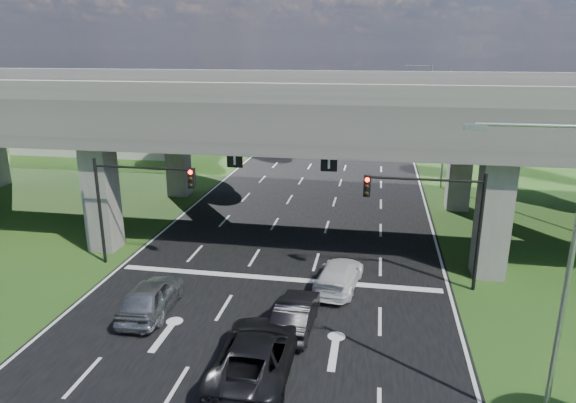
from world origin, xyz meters
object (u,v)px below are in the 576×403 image
(streetlight_near, at_px, (556,261))
(car_silver, at_px, (151,297))
(streetlight_far, at_px, (441,120))
(car_trailing, at_px, (256,354))
(streetlight_beyond, at_px, (426,101))
(car_dark, at_px, (296,313))
(signal_right, at_px, (435,209))
(car_white, at_px, (339,275))
(signal_left, at_px, (135,193))

(streetlight_near, height_order, car_silver, streetlight_near)
(streetlight_far, relative_size, car_trailing, 1.70)
(streetlight_near, xyz_separation_m, car_trailing, (-9.22, 1.34, -5.00))
(streetlight_beyond, xyz_separation_m, car_dark, (-8.30, -41.26, -5.10))
(streetlight_near, xyz_separation_m, streetlight_beyond, (0.00, 46.00, 0.00))
(signal_right, xyz_separation_m, streetlight_near, (2.27, -9.94, 1.66))
(car_white, bearing_deg, signal_left, 2.97)
(car_silver, distance_m, car_white, 9.15)
(signal_left, relative_size, streetlight_near, 0.60)
(car_trailing, bearing_deg, streetlight_far, -107.87)
(streetlight_near, distance_m, car_trailing, 10.57)
(streetlight_beyond, xyz_separation_m, car_white, (-6.79, -37.00, -5.13))
(signal_right, xyz_separation_m, car_silver, (-12.73, -4.97, -3.36))
(car_dark, bearing_deg, signal_left, -26.34)
(streetlight_near, bearing_deg, car_trailing, 171.72)
(streetlight_near, bearing_deg, signal_left, 150.98)
(streetlight_near, relative_size, streetlight_far, 1.00)
(signal_right, height_order, car_white, signal_right)
(signal_left, xyz_separation_m, streetlight_near, (17.92, -9.94, 1.66))
(signal_left, relative_size, car_silver, 1.29)
(streetlight_far, xyz_separation_m, car_white, (-6.79, -21.00, -5.13))
(car_silver, bearing_deg, signal_right, -161.54)
(streetlight_beyond, distance_m, car_silver, 43.97)
(streetlight_near, relative_size, car_silver, 2.15)
(signal_right, relative_size, streetlight_beyond, 0.60)
(signal_left, height_order, streetlight_beyond, streetlight_beyond)
(signal_left, distance_m, streetlight_far, 26.95)
(car_silver, bearing_deg, signal_left, -62.41)
(signal_left, height_order, streetlight_far, streetlight_far)
(streetlight_beyond, distance_m, car_dark, 42.39)
(signal_left, xyz_separation_m, streetlight_beyond, (17.92, 36.06, 1.66))
(signal_left, distance_m, car_silver, 6.67)
(car_dark, relative_size, car_trailing, 0.74)
(streetlight_beyond, bearing_deg, signal_right, -93.61)
(streetlight_beyond, height_order, car_trailing, streetlight_beyond)
(streetlight_near, bearing_deg, signal_right, 102.88)
(streetlight_far, distance_m, car_trailing, 30.52)
(car_silver, relative_size, car_trailing, 0.79)
(car_silver, height_order, car_white, car_silver)
(car_white, distance_m, car_trailing, 8.04)
(signal_left, xyz_separation_m, streetlight_far, (17.92, 20.06, 1.66))
(car_silver, xyz_separation_m, car_dark, (6.70, -0.23, -0.08))
(signal_right, distance_m, car_silver, 14.07)
(streetlight_near, distance_m, car_dark, 10.83)
(car_trailing, bearing_deg, car_silver, -32.18)
(car_white, relative_size, car_trailing, 0.80)
(car_silver, relative_size, car_dark, 1.07)
(car_white, bearing_deg, car_silver, 33.93)
(signal_right, height_order, streetlight_near, streetlight_near)
(signal_left, xyz_separation_m, car_dark, (9.62, -5.20, -3.44))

